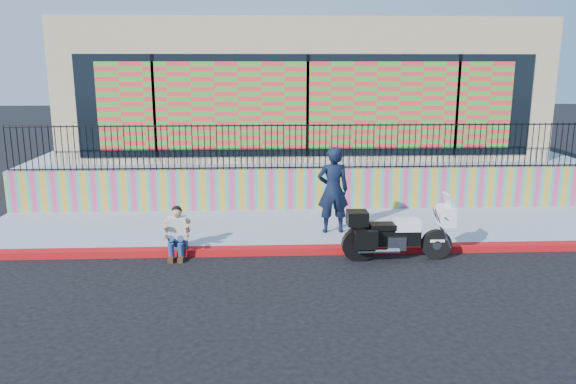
{
  "coord_description": "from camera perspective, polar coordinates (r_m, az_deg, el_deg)",
  "views": [
    {
      "loc": [
        -1.27,
        -11.46,
        3.99
      ],
      "look_at": [
        -0.68,
        1.2,
        1.09
      ],
      "focal_mm": 35.0,
      "sensor_mm": 36.0,
      "label": 1
    }
  ],
  "objects": [
    {
      "name": "storefront_building",
      "position": [
        19.65,
        1.05,
        10.74
      ],
      "size": [
        14.0,
        8.06,
        4.0
      ],
      "color": "tan",
      "rests_on": "elevated_platform"
    },
    {
      "name": "red_curb",
      "position": [
        12.18,
        3.47,
        -5.87
      ],
      "size": [
        16.0,
        0.3,
        0.15
      ],
      "primitive_type": "cube",
      "color": "#AC0E0C",
      "rests_on": "ground"
    },
    {
      "name": "sidewalk",
      "position": [
        13.74,
        2.74,
        -3.67
      ],
      "size": [
        16.0,
        3.0,
        0.15
      ],
      "primitive_type": "cube",
      "color": "#979FB6",
      "rests_on": "ground"
    },
    {
      "name": "metal_fence",
      "position": [
        14.92,
        2.24,
        4.65
      ],
      "size": [
        15.8,
        0.04,
        1.2
      ],
      "primitive_type": null,
      "color": "black",
      "rests_on": "mural_wall"
    },
    {
      "name": "police_officer",
      "position": [
        12.95,
        4.59,
        0.21
      ],
      "size": [
        0.76,
        0.52,
        2.01
      ],
      "primitive_type": "imported",
      "rotation": [
        0.0,
        0.0,
        3.2
      ],
      "color": "black",
      "rests_on": "sidewalk"
    },
    {
      "name": "elevated_platform",
      "position": [
        20.14,
        0.98,
        3.28
      ],
      "size": [
        16.0,
        10.0,
        1.25
      ],
      "primitive_type": "cube",
      "color": "#979FB6",
      "rests_on": "ground"
    },
    {
      "name": "ground",
      "position": [
        12.2,
        3.47,
        -6.21
      ],
      "size": [
        90.0,
        90.0,
        0.0
      ],
      "primitive_type": "plane",
      "color": "black",
      "rests_on": "ground"
    },
    {
      "name": "police_motorcycle",
      "position": [
        11.83,
        10.92,
        -4.05
      ],
      "size": [
        2.26,
        0.75,
        1.41
      ],
      "color": "black",
      "rests_on": "ground"
    },
    {
      "name": "seated_man",
      "position": [
        12.01,
        -11.22,
        -4.51
      ],
      "size": [
        0.54,
        0.71,
        1.06
      ],
      "color": "navy",
      "rests_on": "ground"
    },
    {
      "name": "mural_wall",
      "position": [
        15.13,
        2.2,
        0.33
      ],
      "size": [
        16.0,
        0.2,
        1.1
      ],
      "primitive_type": "cube",
      "color": "#E33B70",
      "rests_on": "sidewalk"
    }
  ]
}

